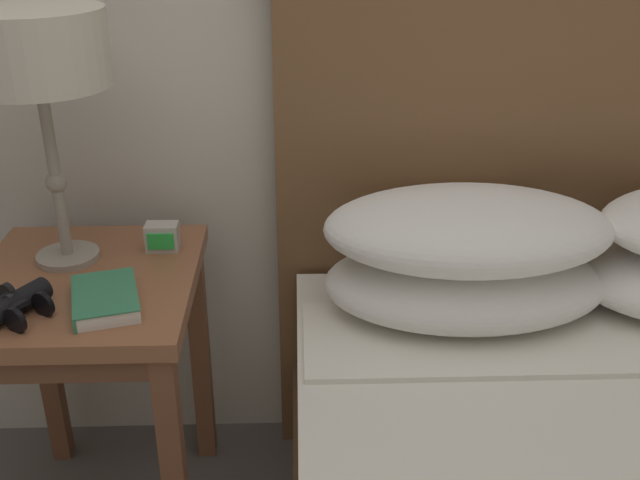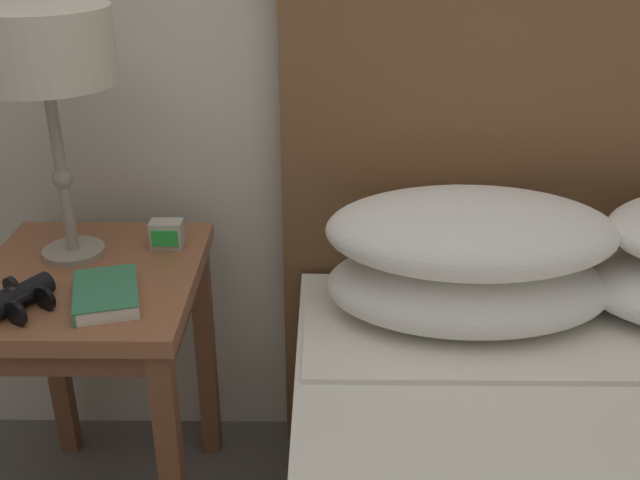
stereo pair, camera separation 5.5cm
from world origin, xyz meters
The scene contains 5 objects.
nightstand centered at (-0.55, 0.58, 0.54)m, with size 0.45×0.51×0.64m.
table_lamp centered at (-0.60, 0.66, 1.07)m, with size 0.27×0.27×0.51m.
book_on_nightstand centered at (-0.48, 0.46, 0.66)m, with size 0.16×0.20×0.03m.
binoculars_pair centered at (-0.64, 0.43, 0.67)m, with size 0.16×0.16×0.05m.
alarm_clock centered at (-0.41, 0.70, 0.67)m, with size 0.07×0.05×0.06m.
Camera 2 is at (-0.06, -0.77, 1.36)m, focal length 42.00 mm.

